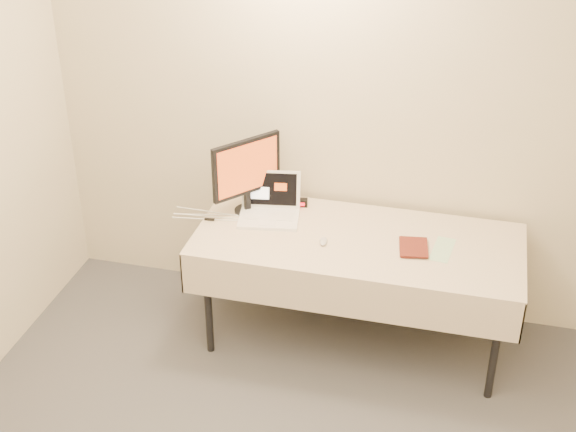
% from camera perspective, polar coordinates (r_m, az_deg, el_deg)
% --- Properties ---
extents(back_wall, '(4.00, 0.10, 2.70)m').
position_cam_1_polar(back_wall, '(4.70, 6.31, 7.60)').
color(back_wall, beige).
rests_on(back_wall, ground).
extents(table, '(1.86, 0.81, 0.74)m').
position_cam_1_polar(table, '(4.61, 4.99, -2.27)').
color(table, black).
rests_on(table, ground).
extents(laptop, '(0.40, 0.36, 0.24)m').
position_cam_1_polar(laptop, '(4.76, -1.31, 0.70)').
color(laptop, white).
rests_on(laptop, table).
extents(monitor, '(0.31, 0.37, 0.47)m').
position_cam_1_polar(monitor, '(4.70, -2.96, 3.26)').
color(monitor, black).
rests_on(monitor, table).
extents(book, '(0.16, 0.04, 0.21)m').
position_cam_1_polar(book, '(4.46, 8.01, -1.17)').
color(book, maroon).
rests_on(book, table).
extents(alarm_clock, '(0.12, 0.06, 0.05)m').
position_cam_1_polar(alarm_clock, '(4.88, 0.75, 0.98)').
color(alarm_clock, black).
rests_on(alarm_clock, table).
extents(clicker, '(0.05, 0.09, 0.02)m').
position_cam_1_polar(clicker, '(4.52, 2.54, -1.81)').
color(clicker, '#BABABC').
rests_on(clicker, table).
extents(paper_form, '(0.13, 0.28, 0.00)m').
position_cam_1_polar(paper_form, '(4.54, 10.94, -2.35)').
color(paper_form, '#B1DDAF').
rests_on(paper_form, table).
extents(usb_dongle, '(0.06, 0.02, 0.01)m').
position_cam_1_polar(usb_dongle, '(4.76, -5.60, -0.24)').
color(usb_dongle, black).
rests_on(usb_dongle, table).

